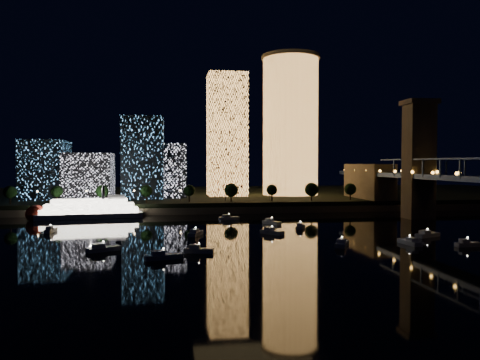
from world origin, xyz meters
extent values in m
plane|color=black|center=(0.00, 0.00, 0.00)|extent=(520.00, 520.00, 0.00)
cube|color=black|center=(0.00, 160.00, 2.50)|extent=(420.00, 160.00, 5.00)
cube|color=#6B5E4C|center=(0.00, 82.00, 1.50)|extent=(420.00, 6.00, 3.00)
cylinder|color=#FFAA51|center=(30.80, 132.67, 44.49)|extent=(32.00, 32.00, 78.98)
cylinder|color=#6B5E4C|center=(30.80, 132.67, 84.98)|extent=(34.00, 34.00, 2.00)
cube|color=#FFAA51|center=(-6.73, 132.05, 39.57)|extent=(21.73, 21.73, 69.13)
cube|color=white|center=(-42.10, 123.56, 19.56)|extent=(23.66, 20.02, 29.12)
cube|color=#5DB3FF|center=(-52.92, 119.09, 26.31)|extent=(21.31, 27.70, 42.61)
cube|color=white|center=(-79.79, 111.46, 16.80)|extent=(23.61, 21.46, 23.61)
cube|color=#5DB3FF|center=(-102.24, 117.81, 20.11)|extent=(21.58, 23.74, 30.21)
cube|color=#6B5E4C|center=(65.00, 50.00, 24.00)|extent=(11.00, 9.00, 48.00)
cube|color=#6B5E4C|center=(65.00, 50.00, 49.00)|extent=(13.00, 11.00, 2.00)
cube|color=#6B5E4C|center=(65.00, 100.00, 11.50)|extent=(12.00, 40.00, 23.00)
cube|color=#162448|center=(60.00, 12.00, 21.50)|extent=(0.50, 0.50, 7.00)
cube|color=#162448|center=(60.00, 36.00, 21.50)|extent=(0.50, 0.50, 7.00)
cube|color=#162448|center=(60.00, 60.00, 21.50)|extent=(0.50, 0.50, 7.00)
sphere|color=#F09D34|center=(59.50, 45.00, 19.80)|extent=(1.20, 1.20, 1.20)
sphere|color=#F09D34|center=(59.50, 90.00, 19.80)|extent=(1.20, 1.20, 1.20)
cube|color=silver|center=(-72.72, 71.64, 1.09)|extent=(44.39, 15.16, 2.18)
cube|color=white|center=(-72.72, 71.64, 3.17)|extent=(40.69, 13.82, 1.99)
cube|color=white|center=(-72.72, 71.64, 5.17)|extent=(36.98, 12.48, 1.99)
cube|color=white|center=(-72.72, 71.64, 7.16)|extent=(31.47, 10.93, 1.99)
cube|color=silver|center=(-61.92, 72.95, 8.88)|extent=(7.86, 6.28, 1.63)
cylinder|color=black|center=(-67.10, 70.49, 10.88)|extent=(1.27, 1.27, 5.44)
cylinder|color=black|center=(-67.54, 74.09, 10.88)|extent=(1.27, 1.27, 5.44)
cylinder|color=maroon|center=(-94.31, 69.00, 2.72)|extent=(7.29, 8.87, 6.34)
cube|color=silver|center=(8.92, -8.99, 0.60)|extent=(6.53, 8.72, 1.20)
cube|color=silver|center=(8.30, -10.10, 1.70)|extent=(3.38, 3.67, 1.00)
sphere|color=white|center=(8.92, -8.99, 2.60)|extent=(0.36, 0.36, 0.36)
cube|color=silver|center=(-5.73, 15.86, 0.60)|extent=(7.43, 7.83, 1.20)
cube|color=silver|center=(-6.56, 16.77, 1.70)|extent=(3.50, 3.55, 1.00)
sphere|color=white|center=(-5.73, 15.86, 2.60)|extent=(0.36, 0.36, 0.36)
cube|color=silver|center=(-30.83, 16.72, 0.60)|extent=(5.44, 8.36, 1.20)
cube|color=silver|center=(-31.29, 15.62, 1.70)|extent=(3.00, 3.38, 1.00)
sphere|color=white|center=(-30.83, 16.72, 2.60)|extent=(0.36, 0.36, 0.36)
cube|color=silver|center=(41.75, 2.83, 0.60)|extent=(9.43, 6.23, 1.20)
cube|color=silver|center=(40.50, 2.29, 1.70)|extent=(3.83, 3.41, 1.00)
sphere|color=white|center=(41.75, 2.83, 2.60)|extent=(0.36, 0.36, 0.36)
cube|color=silver|center=(7.13, 27.11, 0.60)|extent=(5.21, 7.26, 1.20)
cube|color=silver|center=(6.65, 26.17, 1.70)|extent=(2.75, 3.02, 1.00)
sphere|color=white|center=(7.13, 27.11, 2.60)|extent=(0.36, 0.36, 0.36)
cube|color=silver|center=(-78.94, 30.67, 0.60)|extent=(3.09, 6.74, 1.20)
cube|color=silver|center=(-79.10, 29.71, 1.70)|extent=(2.03, 2.51, 1.00)
sphere|color=white|center=(-78.94, 30.67, 2.60)|extent=(0.36, 0.36, 0.36)
cube|color=silver|center=(-56.42, -7.13, 0.60)|extent=(9.02, 6.60, 1.20)
cube|color=silver|center=(-57.58, -7.75, 1.70)|extent=(3.77, 3.45, 1.00)
sphere|color=white|center=(-56.42, -7.13, 2.60)|extent=(0.36, 0.36, 0.36)
cube|color=silver|center=(43.39, -14.96, 0.60)|extent=(7.02, 2.47, 1.20)
cube|color=silver|center=(42.35, -15.00, 1.70)|extent=(2.49, 1.89, 1.00)
sphere|color=white|center=(43.39, -14.96, 2.60)|extent=(0.36, 0.36, 0.36)
cube|color=silver|center=(-0.45, 40.65, 0.60)|extent=(6.56, 7.98, 1.20)
cube|color=silver|center=(-1.12, 41.64, 1.70)|extent=(3.26, 3.45, 1.00)
sphere|color=white|center=(-0.45, 40.65, 2.60)|extent=(0.36, 0.36, 0.36)
cube|color=silver|center=(-31.53, -13.15, 0.60)|extent=(7.97, 4.07, 1.20)
cube|color=silver|center=(-32.64, -12.89, 1.70)|extent=(3.04, 2.52, 1.00)
sphere|color=white|center=(-31.53, -13.15, 2.60)|extent=(0.36, 0.36, 0.36)
cube|color=silver|center=(-14.82, 57.05, 0.60)|extent=(8.69, 4.71, 1.20)
cube|color=silver|center=(-16.02, 56.73, 1.70)|extent=(3.36, 2.83, 1.00)
sphere|color=white|center=(-14.82, 57.05, 2.60)|extent=(0.36, 0.36, 0.36)
cube|color=silver|center=(-40.52, -19.87, 0.60)|extent=(9.53, 5.10, 1.20)
cube|color=silver|center=(-41.84, -20.21, 1.70)|extent=(3.67, 3.09, 1.00)
sphere|color=white|center=(-40.52, -19.87, 2.60)|extent=(0.36, 0.36, 0.36)
cube|color=silver|center=(29.08, -9.33, 0.60)|extent=(3.64, 8.74, 1.20)
cube|color=silver|center=(29.23, -10.59, 1.70)|extent=(2.52, 3.20, 1.00)
sphere|color=white|center=(29.08, -9.33, 2.60)|extent=(0.36, 0.36, 0.36)
cylinder|color=black|center=(-110.00, 88.00, 7.00)|extent=(0.70, 0.70, 4.00)
sphere|color=black|center=(-110.00, 88.00, 10.50)|extent=(5.76, 5.76, 5.76)
cylinder|color=black|center=(-90.00, 88.00, 7.00)|extent=(0.70, 0.70, 4.00)
sphere|color=black|center=(-90.00, 88.00, 10.50)|extent=(5.28, 5.28, 5.28)
cylinder|color=black|center=(-70.00, 88.00, 7.00)|extent=(0.70, 0.70, 4.00)
sphere|color=black|center=(-70.00, 88.00, 10.50)|extent=(5.96, 5.96, 5.96)
cylinder|color=black|center=(-50.00, 88.00, 7.00)|extent=(0.70, 0.70, 4.00)
sphere|color=black|center=(-50.00, 88.00, 10.50)|extent=(5.59, 5.59, 5.59)
cylinder|color=black|center=(-30.00, 88.00, 7.00)|extent=(0.70, 0.70, 4.00)
sphere|color=black|center=(-30.00, 88.00, 10.50)|extent=(5.35, 5.35, 5.35)
cylinder|color=black|center=(-10.00, 88.00, 7.00)|extent=(0.70, 0.70, 4.00)
sphere|color=black|center=(-10.00, 88.00, 10.50)|extent=(6.66, 6.66, 6.66)
cylinder|color=black|center=(10.00, 88.00, 7.00)|extent=(0.70, 0.70, 4.00)
sphere|color=black|center=(10.00, 88.00, 10.50)|extent=(5.35, 5.35, 5.35)
cylinder|color=black|center=(30.00, 88.00, 7.00)|extent=(0.70, 0.70, 4.00)
sphere|color=black|center=(30.00, 88.00, 10.50)|extent=(6.80, 6.80, 6.80)
cylinder|color=black|center=(50.00, 88.00, 7.00)|extent=(0.70, 0.70, 4.00)
sphere|color=black|center=(50.00, 88.00, 10.50)|extent=(5.83, 5.83, 5.83)
cylinder|color=black|center=(-100.00, 94.00, 7.50)|extent=(0.24, 0.24, 5.00)
sphere|color=#FFCC7F|center=(-100.00, 94.00, 10.30)|extent=(0.70, 0.70, 0.70)
cylinder|color=black|center=(-78.00, 94.00, 7.50)|extent=(0.24, 0.24, 5.00)
sphere|color=#FFCC7F|center=(-78.00, 94.00, 10.30)|extent=(0.70, 0.70, 0.70)
cylinder|color=black|center=(-56.00, 94.00, 7.50)|extent=(0.24, 0.24, 5.00)
sphere|color=#FFCC7F|center=(-56.00, 94.00, 10.30)|extent=(0.70, 0.70, 0.70)
cylinder|color=black|center=(-34.00, 94.00, 7.50)|extent=(0.24, 0.24, 5.00)
sphere|color=#FFCC7F|center=(-34.00, 94.00, 10.30)|extent=(0.70, 0.70, 0.70)
cylinder|color=black|center=(-12.00, 94.00, 7.50)|extent=(0.24, 0.24, 5.00)
sphere|color=#FFCC7F|center=(-12.00, 94.00, 10.30)|extent=(0.70, 0.70, 0.70)
cylinder|color=black|center=(10.00, 94.00, 7.50)|extent=(0.24, 0.24, 5.00)
sphere|color=#FFCC7F|center=(10.00, 94.00, 10.30)|extent=(0.70, 0.70, 0.70)
cylinder|color=black|center=(32.00, 94.00, 7.50)|extent=(0.24, 0.24, 5.00)
sphere|color=#FFCC7F|center=(32.00, 94.00, 10.30)|extent=(0.70, 0.70, 0.70)
camera|label=1|loc=(-38.75, -134.07, 23.20)|focal=35.00mm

